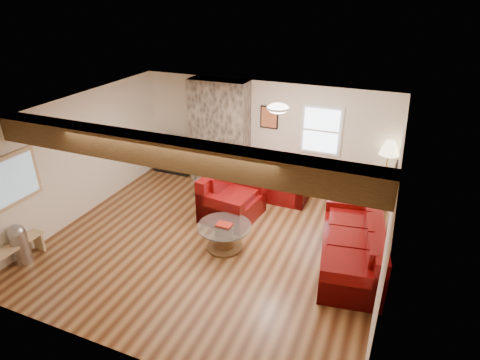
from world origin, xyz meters
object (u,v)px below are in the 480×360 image
object	(u,v)px
television	(172,145)
tv_cabinet	(173,162)
armchair_red	(232,197)
coffee_table	(224,237)
loveseat	(276,180)
floor_lamp	(389,152)
sofa_three	(351,242)

from	to	relation	value
television	tv_cabinet	bearing A→B (deg)	0.00
armchair_red	coffee_table	size ratio (longest dim) A/B	1.18
loveseat	floor_lamp	size ratio (longest dim) A/B	0.98
loveseat	television	distance (m)	2.91
coffee_table	floor_lamp	size ratio (longest dim) A/B	0.64
coffee_table	tv_cabinet	distance (m)	3.71
sofa_three	loveseat	bearing A→B (deg)	-142.84
loveseat	armchair_red	distance (m)	1.35
armchair_red	floor_lamp	bearing A→B (deg)	-54.24
armchair_red	coffee_table	world-z (taller)	armchair_red
tv_cabinet	floor_lamp	world-z (taller)	floor_lamp
armchair_red	coffee_table	bearing A→B (deg)	-156.86
armchair_red	floor_lamp	size ratio (longest dim) A/B	0.75
coffee_table	television	bearing A→B (deg)	135.47
loveseat	coffee_table	distance (m)	2.32
tv_cabinet	coffee_table	bearing A→B (deg)	-44.53
sofa_three	floor_lamp	distance (m)	2.41
sofa_three	tv_cabinet	distance (m)	5.33
loveseat	armchair_red	bearing A→B (deg)	-113.51
sofa_three	television	bearing A→B (deg)	-123.29
armchair_red	tv_cabinet	xyz separation A→B (m)	(-2.34, 1.54, -0.23)
loveseat	tv_cabinet	xyz separation A→B (m)	(-2.88, 0.30, -0.16)
sofa_three	television	xyz separation A→B (m)	(-4.85, 2.20, 0.29)
armchair_red	tv_cabinet	size ratio (longest dim) A/B	1.18
armchair_red	television	size ratio (longest dim) A/B	1.39
sofa_three	armchair_red	size ratio (longest dim) A/B	1.98
loveseat	floor_lamp	bearing A→B (deg)	8.08
television	sofa_three	bearing A→B (deg)	-24.39
sofa_three	tv_cabinet	xyz separation A→B (m)	(-4.85, 2.20, -0.20)
sofa_three	loveseat	xyz separation A→B (m)	(-1.97, 1.90, -0.04)
tv_cabinet	television	bearing A→B (deg)	0.00
television	coffee_table	bearing A→B (deg)	-44.53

